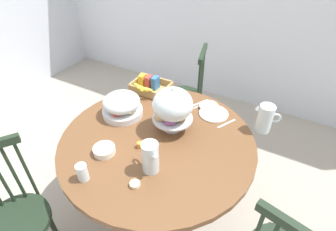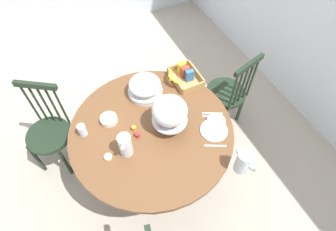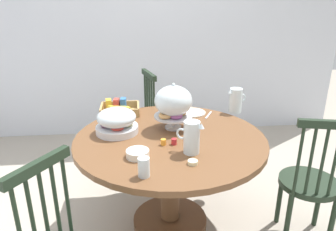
{
  "view_description": "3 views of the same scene",
  "coord_description": "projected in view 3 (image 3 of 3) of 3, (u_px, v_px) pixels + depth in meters",
  "views": [
    {
      "loc": [
        0.81,
        -1.17,
        1.98
      ],
      "look_at": [
        0.09,
        0.13,
        0.84
      ],
      "focal_mm": 28.95,
      "sensor_mm": 36.0,
      "label": 1
    },
    {
      "loc": [
        1.26,
        -0.45,
        2.63
      ],
      "look_at": [
        0.09,
        0.13,
        0.84
      ],
      "focal_mm": 30.13,
      "sensor_mm": 36.0,
      "label": 2
    },
    {
      "loc": [
        -0.13,
        -2.01,
        1.65
      ],
      "look_at": [
        0.09,
        0.13,
        0.84
      ],
      "focal_mm": 33.87,
      "sensor_mm": 36.0,
      "label": 3
    }
  ],
  "objects": [
    {
      "name": "china_plate_large",
      "position": [
        192.0,
        113.0,
        2.62
      ],
      "size": [
        0.22,
        0.22,
        0.01
      ],
      "primitive_type": "cylinder",
      "color": "white",
      "rests_on": "dining_table"
    },
    {
      "name": "drinking_glass",
      "position": [
        144.0,
        167.0,
        1.69
      ],
      "size": [
        0.06,
        0.06,
        0.11
      ],
      "primitive_type": "cylinder",
      "color": "silver",
      "rests_on": "dining_table"
    },
    {
      "name": "jam_jar_strawberry",
      "position": [
        174.0,
        142.0,
        2.07
      ],
      "size": [
        0.04,
        0.04,
        0.04
      ],
      "primitive_type": "cylinder",
      "color": "#B7282D",
      "rests_on": "dining_table"
    },
    {
      "name": "milk_pitcher",
      "position": [
        236.0,
        101.0,
        2.63
      ],
      "size": [
        0.18,
        0.11,
        0.2
      ],
      "color": "silver",
      "rests_on": "dining_table"
    },
    {
      "name": "china_plate_small",
      "position": [
        183.0,
        109.0,
        2.67
      ],
      "size": [
        0.15,
        0.15,
        0.01
      ],
      "primitive_type": "cylinder",
      "color": "white",
      "rests_on": "china_plate_large"
    },
    {
      "name": "pastry_stand_with_dome",
      "position": [
        173.0,
        103.0,
        2.26
      ],
      "size": [
        0.28,
        0.28,
        0.34
      ],
      "color": "silver",
      "rests_on": "dining_table"
    },
    {
      "name": "windsor_chair_by_cabinet",
      "position": [
        310.0,
        185.0,
        2.15
      ],
      "size": [
        0.42,
        0.42,
        0.97
      ],
      "color": "#1E2D1E",
      "rests_on": "ground_plane"
    },
    {
      "name": "table_knife",
      "position": [
        176.0,
        111.0,
        2.67
      ],
      "size": [
        0.09,
        0.16,
        0.01
      ],
      "primitive_type": "cube",
      "rotation": [
        0.0,
        0.0,
        7.37
      ],
      "color": "silver",
      "rests_on": "dining_table"
    },
    {
      "name": "dinner_fork",
      "position": [
        173.0,
        110.0,
        2.68
      ],
      "size": [
        0.09,
        0.16,
        0.01
      ],
      "primitive_type": "cube",
      "rotation": [
        0.0,
        0.0,
        7.37
      ],
      "color": "silver",
      "rests_on": "dining_table"
    },
    {
      "name": "cereal_basket",
      "position": [
        119.0,
        109.0,
        2.6
      ],
      "size": [
        0.32,
        0.3,
        0.12
      ],
      "color": "tan",
      "rests_on": "dining_table"
    },
    {
      "name": "ground_plane",
      "position": [
        159.0,
        223.0,
        2.46
      ],
      "size": [
        10.0,
        10.0,
        0.0
      ],
      "primitive_type": "plane",
      "color": "#A89E8E"
    },
    {
      "name": "wall_back",
      "position": [
        146.0,
        28.0,
        3.71
      ],
      "size": [
        4.8,
        0.06,
        2.6
      ],
      "primitive_type": "cube",
      "color": "silver",
      "rests_on": "ground_plane"
    },
    {
      "name": "cereal_bowl",
      "position": [
        138.0,
        154.0,
        1.91
      ],
      "size": [
        0.14,
        0.14,
        0.04
      ],
      "primitive_type": "cylinder",
      "color": "white",
      "rests_on": "dining_table"
    },
    {
      "name": "orange_juice_pitcher",
      "position": [
        191.0,
        139.0,
        1.94
      ],
      "size": [
        0.17,
        0.12,
        0.21
      ],
      "color": "silver",
      "rests_on": "dining_table"
    },
    {
      "name": "dining_table",
      "position": [
        170.0,
        161.0,
        2.26
      ],
      "size": [
        1.32,
        1.32,
        0.74
      ],
      "color": "brown",
      "rests_on": "ground_plane"
    },
    {
      "name": "fruit_platter_covered",
      "position": [
        117.0,
        121.0,
        2.23
      ],
      "size": [
        0.3,
        0.3,
        0.18
      ],
      "color": "silver",
      "rests_on": "dining_table"
    },
    {
      "name": "soup_spoon",
      "position": [
        209.0,
        115.0,
        2.58
      ],
      "size": [
        0.09,
        0.16,
        0.01
      ],
      "primitive_type": "cube",
      "rotation": [
        0.0,
        0.0,
        7.37
      ],
      "color": "silver",
      "rests_on": "dining_table"
    },
    {
      "name": "windsor_chair_facing_door",
      "position": [
        137.0,
        125.0,
        3.14
      ],
      "size": [
        0.42,
        0.42,
        0.97
      ],
      "color": "#1E2D1E",
      "rests_on": "ground_plane"
    },
    {
      "name": "jam_jar_apricot",
      "position": [
        163.0,
        142.0,
        2.06
      ],
      "size": [
        0.04,
        0.04,
        0.04
      ],
      "primitive_type": "cylinder",
      "color": "orange",
      "rests_on": "dining_table"
    },
    {
      "name": "butter_dish",
      "position": [
        193.0,
        162.0,
        1.83
      ],
      "size": [
        0.06,
        0.06,
        0.02
      ],
      "primitive_type": "cylinder",
      "color": "beige",
      "rests_on": "dining_table"
    }
  ]
}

